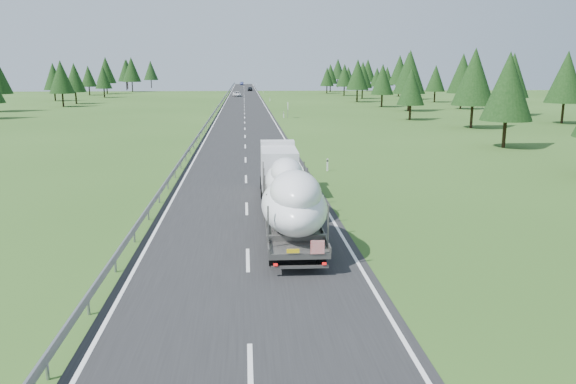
{
  "coord_description": "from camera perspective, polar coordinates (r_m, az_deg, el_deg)",
  "views": [
    {
      "loc": [
        -0.05,
        -13.76,
        7.96
      ],
      "look_at": [
        2.12,
        14.19,
        1.81
      ],
      "focal_mm": 35.0,
      "sensor_mm": 36.0,
      "label": 1
    }
  ],
  "objects": [
    {
      "name": "distant_van",
      "position": [
        169.63,
        -5.24,
        9.88
      ],
      "size": [
        2.66,
        5.28,
        1.43
      ],
      "primitive_type": "imported",
      "rotation": [
        0.0,
        0.0,
        0.06
      ],
      "color": "white",
      "rests_on": "ground"
    },
    {
      "name": "ground",
      "position": [
        15.89,
        -3.85,
        -17.71
      ],
      "size": [
        400.0,
        400.0,
        0.0
      ],
      "primitive_type": "plane",
      "color": "#2B4F1A",
      "rests_on": "ground"
    },
    {
      "name": "tree_line_left",
      "position": [
        132.66,
        -24.1,
        10.92
      ],
      "size": [
        15.96,
        276.66,
        12.38
      ],
      "color": "black",
      "rests_on": "ground"
    },
    {
      "name": "distant_car_blue",
      "position": [
        293.15,
        -4.73,
        10.94
      ],
      "size": [
        2.0,
        4.99,
        1.61
      ],
      "primitive_type": "imported",
      "rotation": [
        0.0,
        0.0,
        0.06
      ],
      "color": "#1B234D",
      "rests_on": "ground"
    },
    {
      "name": "guardrail",
      "position": [
        114.06,
        -7.15,
        8.58
      ],
      "size": [
        0.1,
        400.0,
        0.76
      ],
      "color": "slate",
      "rests_on": "ground"
    },
    {
      "name": "marker_posts",
      "position": [
        169.05,
        -2.25,
        9.85
      ],
      "size": [
        0.13,
        350.08,
        1.0
      ],
      "color": "silver",
      "rests_on": "ground"
    },
    {
      "name": "distant_car_dark",
      "position": [
        212.85,
        -3.89,
        10.41
      ],
      "size": [
        1.98,
        4.58,
        1.54
      ],
      "primitive_type": "imported",
      "rotation": [
        0.0,
        0.0,
        -0.04
      ],
      "color": "black",
      "rests_on": "ground"
    },
    {
      "name": "tree_line_right",
      "position": [
        115.48,
        15.96,
        11.38
      ],
      "size": [
        27.58,
        276.89,
        12.52
      ],
      "color": "black",
      "rests_on": "ground"
    },
    {
      "name": "boat_truck",
      "position": [
        28.95,
        -0.05,
        0.47
      ],
      "size": [
        2.98,
        17.54,
        3.74
      ],
      "color": "silver",
      "rests_on": "ground"
    },
    {
      "name": "highway_sign",
      "position": [
        94.24,
        -0.02,
        8.63
      ],
      "size": [
        0.08,
        0.9,
        2.6
      ],
      "color": "slate",
      "rests_on": "ground"
    },
    {
      "name": "road_surface",
      "position": [
        114.03,
        -4.45,
        8.34
      ],
      "size": [
        10.0,
        400.0,
        0.02
      ],
      "primitive_type": "cube",
      "color": "black",
      "rests_on": "ground"
    }
  ]
}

